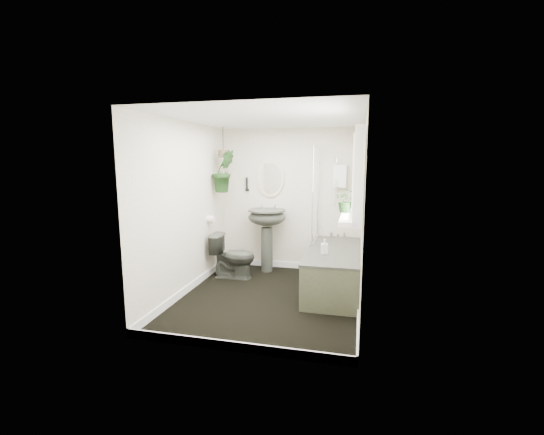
# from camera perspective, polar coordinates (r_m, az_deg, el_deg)

# --- Properties ---
(floor) EXTENTS (2.30, 2.80, 0.02)m
(floor) POSITION_cam_1_polar(r_m,az_deg,el_deg) (4.91, -0.42, -12.59)
(floor) COLOR black
(floor) RESTS_ON ground
(ceiling) EXTENTS (2.30, 2.80, 0.02)m
(ceiling) POSITION_cam_1_polar(r_m,az_deg,el_deg) (4.59, -0.46, 15.43)
(ceiling) COLOR white
(ceiling) RESTS_ON ground
(wall_back) EXTENTS (2.30, 0.02, 2.30)m
(wall_back) POSITION_cam_1_polar(r_m,az_deg,el_deg) (5.97, 2.84, 2.81)
(wall_back) COLOR #EBE3C7
(wall_back) RESTS_ON ground
(wall_front) EXTENTS (2.30, 0.02, 2.30)m
(wall_front) POSITION_cam_1_polar(r_m,az_deg,el_deg) (3.28, -6.42, -2.47)
(wall_front) COLOR #EBE3C7
(wall_front) RESTS_ON ground
(wall_left) EXTENTS (0.02, 2.80, 2.30)m
(wall_left) POSITION_cam_1_polar(r_m,az_deg,el_deg) (5.01, -13.41, 1.36)
(wall_left) COLOR #EBE3C7
(wall_left) RESTS_ON ground
(wall_right) EXTENTS (0.02, 2.80, 2.30)m
(wall_right) POSITION_cam_1_polar(r_m,az_deg,el_deg) (4.47, 14.13, 0.42)
(wall_right) COLOR #EBE3C7
(wall_right) RESTS_ON ground
(skirting) EXTENTS (2.30, 2.80, 0.10)m
(skirting) POSITION_cam_1_polar(r_m,az_deg,el_deg) (4.89, -0.42, -11.93)
(skirting) COLOR white
(skirting) RESTS_ON floor
(bathtub) EXTENTS (0.72, 1.72, 0.58)m
(bathtub) POSITION_cam_1_polar(r_m,az_deg,el_deg) (5.16, 9.69, -8.09)
(bathtub) COLOR #30332C
(bathtub) RESTS_ON floor
(bath_screen) EXTENTS (0.04, 0.72, 1.40)m
(bath_screen) POSITION_cam_1_polar(r_m,az_deg,el_deg) (5.48, 6.87, 3.55)
(bath_screen) COLOR silver
(bath_screen) RESTS_ON bathtub
(shower_box) EXTENTS (0.20, 0.10, 0.35)m
(shower_box) POSITION_cam_1_polar(r_m,az_deg,el_deg) (5.78, 10.61, 6.43)
(shower_box) COLOR white
(shower_box) RESTS_ON wall_back
(oval_mirror) EXTENTS (0.46, 0.03, 0.62)m
(oval_mirror) POSITION_cam_1_polar(r_m,az_deg,el_deg) (5.98, -0.27, 6.18)
(oval_mirror) COLOR beige
(oval_mirror) RESTS_ON wall_back
(wall_sconce) EXTENTS (0.04, 0.04, 0.22)m
(wall_sconce) POSITION_cam_1_polar(r_m,az_deg,el_deg) (6.08, -3.97, 5.27)
(wall_sconce) COLOR black
(wall_sconce) RESTS_ON wall_back
(toilet_roll_holder) EXTENTS (0.11, 0.11, 0.11)m
(toilet_roll_holder) POSITION_cam_1_polar(r_m,az_deg,el_deg) (5.65, -9.57, -0.23)
(toilet_roll_holder) COLOR white
(toilet_roll_holder) RESTS_ON wall_left
(window_recess) EXTENTS (0.08, 1.00, 0.90)m
(window_recess) POSITION_cam_1_polar(r_m,az_deg,el_deg) (3.73, 13.42, 6.49)
(window_recess) COLOR white
(window_recess) RESTS_ON wall_right
(window_sill) EXTENTS (0.18, 1.00, 0.04)m
(window_sill) POSITION_cam_1_polar(r_m,az_deg,el_deg) (3.77, 12.13, 0.14)
(window_sill) COLOR white
(window_sill) RESTS_ON wall_right
(window_blinds) EXTENTS (0.01, 0.86, 0.76)m
(window_blinds) POSITION_cam_1_polar(r_m,az_deg,el_deg) (3.73, 12.73, 6.51)
(window_blinds) COLOR white
(window_blinds) RESTS_ON wall_right
(toilet) EXTENTS (0.68, 0.41, 0.68)m
(toilet) POSITION_cam_1_polar(r_m,az_deg,el_deg) (5.64, -6.10, -5.98)
(toilet) COLOR #30332C
(toilet) RESTS_ON floor
(pedestal_sink) EXTENTS (0.64, 0.56, 1.02)m
(pedestal_sink) POSITION_cam_1_polar(r_m,az_deg,el_deg) (5.88, -0.82, -3.59)
(pedestal_sink) COLOR #30332C
(pedestal_sink) RESTS_ON floor
(sill_plant) EXTENTS (0.24, 0.21, 0.25)m
(sill_plant) POSITION_cam_1_polar(r_m,az_deg,el_deg) (3.92, 11.54, 2.66)
(sill_plant) COLOR black
(sill_plant) RESTS_ON window_sill
(hanging_plant) EXTENTS (0.46, 0.46, 0.65)m
(hanging_plant) POSITION_cam_1_polar(r_m,az_deg,el_deg) (5.76, -7.59, 7.21)
(hanging_plant) COLOR black
(hanging_plant) RESTS_ON ceiling
(soap_bottle) EXTENTS (0.10, 0.10, 0.19)m
(soap_bottle) POSITION_cam_1_polar(r_m,az_deg,el_deg) (4.82, 8.22, -4.50)
(soap_bottle) COLOR #312926
(soap_bottle) RESTS_ON bathtub
(hanging_pot) EXTENTS (0.16, 0.16, 0.12)m
(hanging_pot) POSITION_cam_1_polar(r_m,az_deg,el_deg) (5.76, -7.64, 9.87)
(hanging_pot) COLOR brown
(hanging_pot) RESTS_ON ceiling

